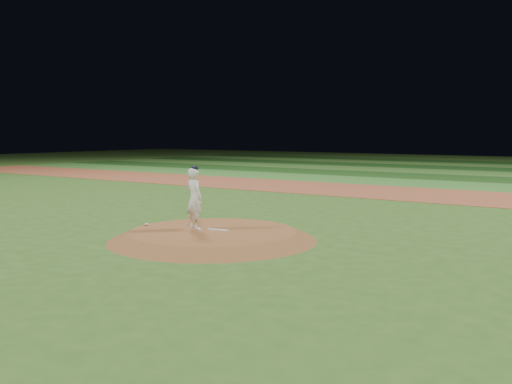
% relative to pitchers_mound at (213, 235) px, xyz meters
% --- Properties ---
extents(ground, '(120.00, 120.00, 0.00)m').
position_rel_pitchers_mound_xyz_m(ground, '(0.00, 0.00, -0.12)').
color(ground, '#335F1F').
rests_on(ground, ground).
extents(infield_dirt_band, '(70.00, 6.00, 0.02)m').
position_rel_pitchers_mound_xyz_m(infield_dirt_band, '(0.00, 14.00, -0.12)').
color(infield_dirt_band, '#974D2E').
rests_on(infield_dirt_band, ground).
extents(outfield_stripe_0, '(70.00, 5.00, 0.02)m').
position_rel_pitchers_mound_xyz_m(outfield_stripe_0, '(0.00, 19.50, -0.12)').
color(outfield_stripe_0, '#387A2C').
rests_on(outfield_stripe_0, ground).
extents(outfield_stripe_1, '(70.00, 5.00, 0.02)m').
position_rel_pitchers_mound_xyz_m(outfield_stripe_1, '(0.00, 24.50, -0.12)').
color(outfield_stripe_1, '#1C4717').
rests_on(outfield_stripe_1, ground).
extents(outfield_stripe_2, '(70.00, 5.00, 0.02)m').
position_rel_pitchers_mound_xyz_m(outfield_stripe_2, '(0.00, 29.50, -0.12)').
color(outfield_stripe_2, '#3B7129').
rests_on(outfield_stripe_2, ground).
extents(outfield_stripe_3, '(70.00, 5.00, 0.02)m').
position_rel_pitchers_mound_xyz_m(outfield_stripe_3, '(0.00, 34.50, -0.12)').
color(outfield_stripe_3, '#184415').
rests_on(outfield_stripe_3, ground).
extents(pitchers_mound, '(5.50, 5.50, 0.25)m').
position_rel_pitchers_mound_xyz_m(pitchers_mound, '(0.00, 0.00, 0.00)').
color(pitchers_mound, brown).
rests_on(pitchers_mound, ground).
extents(pitching_rubber, '(0.61, 0.27, 0.03)m').
position_rel_pitchers_mound_xyz_m(pitching_rubber, '(0.09, 0.08, 0.14)').
color(pitching_rubber, silver).
rests_on(pitching_rubber, pitchers_mound).
extents(rosin_bag, '(0.12, 0.12, 0.06)m').
position_rel_pitchers_mound_xyz_m(rosin_bag, '(-2.04, -0.41, 0.16)').
color(rosin_bag, silver).
rests_on(rosin_bag, pitchers_mound).
extents(pitcher_on_mound, '(0.69, 0.57, 1.70)m').
position_rel_pitchers_mound_xyz_m(pitcher_on_mound, '(-0.52, -0.12, 0.96)').
color(pitcher_on_mound, white).
rests_on(pitcher_on_mound, pitchers_mound).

